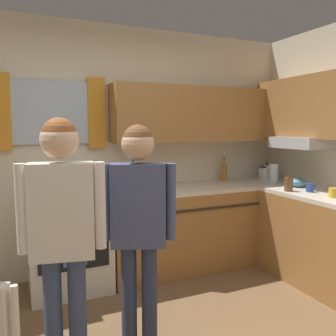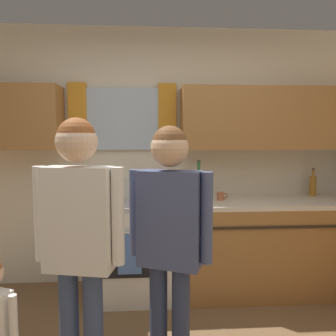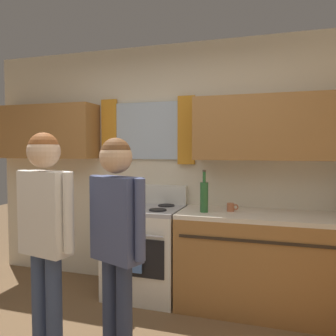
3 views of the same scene
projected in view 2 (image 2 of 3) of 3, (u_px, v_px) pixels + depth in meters
back_wall_unit at (166, 144)px, 3.27m from camera, size 4.60×0.42×2.60m
stove_oven at (132, 247)px, 3.06m from camera, size 0.73×0.67×1.10m
bottle_oil_amber at (313, 185)px, 3.34m from camera, size 0.06×0.06×0.29m
bottle_wine_green at (199, 186)px, 2.96m from camera, size 0.08×0.08×0.39m
cup_terracotta at (221, 196)px, 3.09m from camera, size 0.11×0.07×0.08m
adult_holding_child at (79, 230)px, 1.71m from camera, size 0.49×0.22×1.60m
adult_in_plaid at (170, 229)px, 1.81m from camera, size 0.46×0.27×1.56m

